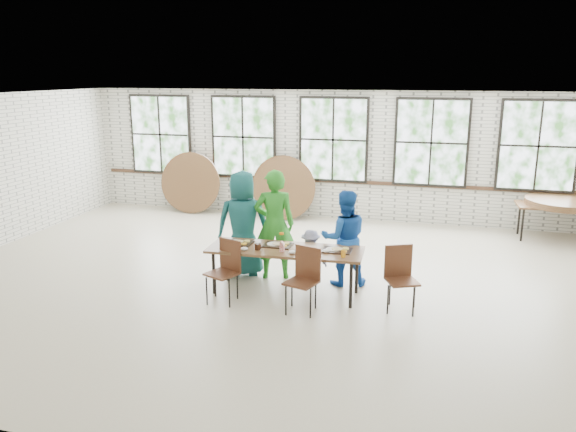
% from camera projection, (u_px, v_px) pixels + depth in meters
% --- Properties ---
extents(room, '(12.00, 12.00, 12.00)m').
position_uv_depth(room, '(333.00, 142.00, 12.98)').
color(room, beige).
rests_on(room, ground).
extents(dining_table, '(2.43, 0.90, 0.74)m').
position_uv_depth(dining_table, '(285.00, 252.00, 8.69)').
color(dining_table, brown).
rests_on(dining_table, ground).
extents(chair_near_left, '(0.55, 0.54, 0.95)m').
position_uv_depth(chair_near_left, '(226.00, 265.00, 8.47)').
color(chair_near_left, '#532E1B').
rests_on(chair_near_left, ground).
extents(chair_near_right, '(0.52, 0.51, 0.95)m').
position_uv_depth(chair_near_right, '(305.00, 274.00, 8.11)').
color(chair_near_right, '#532E1B').
rests_on(chair_near_right, ground).
extents(chair_spare, '(0.55, 0.54, 0.95)m').
position_uv_depth(chair_spare, '(400.00, 272.00, 8.17)').
color(chair_spare, '#532E1B').
rests_on(chair_spare, ground).
extents(adult_teal, '(1.02, 0.82, 1.81)m').
position_uv_depth(adult_teal, '(243.00, 224.00, 9.48)').
color(adult_teal, '#196254').
rests_on(adult_teal, ground).
extents(adult_green, '(0.78, 0.62, 1.86)m').
position_uv_depth(adult_green, '(274.00, 224.00, 9.33)').
color(adult_green, '#278322').
rests_on(adult_green, ground).
extents(toddler, '(0.63, 0.45, 0.88)m').
position_uv_depth(toddler, '(311.00, 255.00, 9.30)').
color(toddler, '#161544').
rests_on(toddler, ground).
extents(adult_blue, '(0.91, 0.80, 1.57)m').
position_uv_depth(adult_blue, '(344.00, 238.00, 9.07)').
color(adult_blue, '#184FAB').
rests_on(adult_blue, ground).
extents(storage_table, '(1.83, 0.82, 0.74)m').
position_uv_depth(storage_table, '(563.00, 208.00, 11.49)').
color(storage_table, brown).
rests_on(storage_table, ground).
extents(tabletop_clutter, '(2.03, 0.58, 0.11)m').
position_uv_depth(tabletop_clutter, '(291.00, 248.00, 8.61)').
color(tabletop_clutter, black).
rests_on(tabletop_clutter, dining_table).
extents(round_tops_stacked, '(1.50, 1.50, 0.13)m').
position_uv_depth(round_tops_stacked, '(564.00, 202.00, 11.46)').
color(round_tops_stacked, brown).
rests_on(round_tops_stacked, storage_table).
extents(round_tops_leaning, '(3.98, 0.48, 1.49)m').
position_uv_depth(round_tops_leaning, '(236.00, 185.00, 13.58)').
color(round_tops_leaning, brown).
rests_on(round_tops_leaning, ground).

